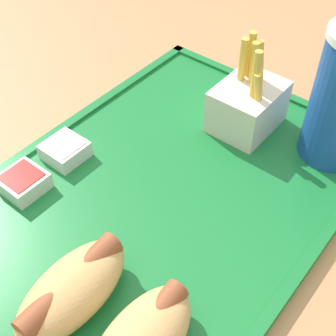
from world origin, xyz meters
TOP-DOWN VIEW (x-y plane):
  - food_tray at (-0.04, -0.04)m, footprint 0.46×0.33m
  - hot_dog_near at (0.11, -0.01)m, footprint 0.12×0.06m
  - fries_carton at (-0.19, -0.03)m, footprint 0.08×0.07m
  - sauce_cup_mayo at (-0.01, -0.16)m, footprint 0.04×0.04m
  - sauce_cup_ketchup at (0.05, -0.16)m, footprint 0.04×0.04m

SIDE VIEW (x-z plane):
  - food_tray at x=-0.04m, z-range 0.73..0.75m
  - sauce_cup_mayo at x=-0.01m, z-range 0.74..0.76m
  - sauce_cup_ketchup at x=0.05m, z-range 0.74..0.76m
  - hot_dog_near at x=0.11m, z-range 0.75..0.79m
  - fries_carton at x=-0.19m, z-range 0.72..0.83m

